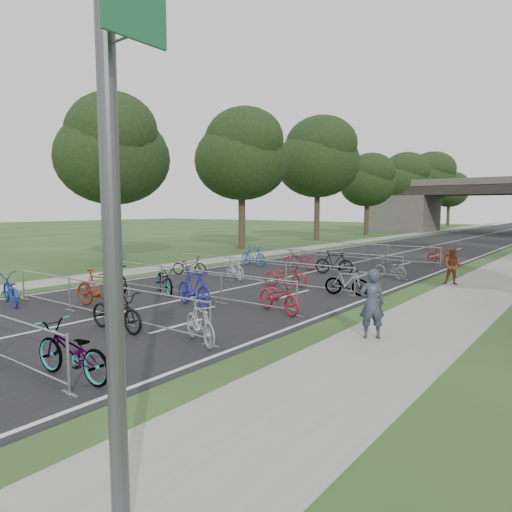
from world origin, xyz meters
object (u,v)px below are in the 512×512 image
Objects in this scene: pedestrian_a at (372,304)px; pedestrian_b at (453,267)px; lamppost at (109,94)px; overpass_bridge at (492,206)px.

pedestrian_a is 1.12× the size of pedestrian_b.
lamppost is at bearing 59.31° from pedestrian_a.
pedestrian_b is at bearing -81.42° from overpass_bridge.
overpass_bridge is at bearing -119.86° from pedestrian_a.
lamppost is 8.89m from pedestrian_a.
pedestrian_b is (-1.53, 17.92, -3.50)m from lamppost.
lamppost reaches higher than overpass_bridge.
lamppost is (8.33, -63.00, 0.75)m from overpass_bridge.
overpass_bridge is 3.78× the size of lamppost.
pedestrian_a reaches higher than pedestrian_b.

